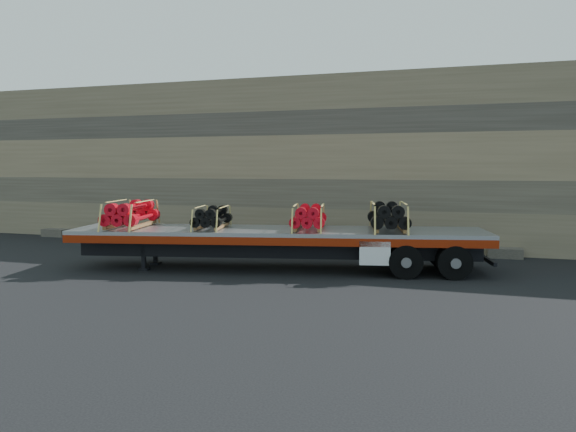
# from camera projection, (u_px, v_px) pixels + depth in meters

# --- Properties ---
(ground) EXTENTS (120.00, 120.00, 0.00)m
(ground) POSITION_uv_depth(u_px,v_px,m) (282.00, 269.00, 18.20)
(ground) COLOR black
(ground) RESTS_ON ground
(rock_wall) EXTENTS (44.00, 3.00, 7.00)m
(rock_wall) POSITION_uv_depth(u_px,v_px,m) (331.00, 162.00, 24.04)
(rock_wall) COLOR #7A6B54
(rock_wall) RESTS_ON ground
(trailer) EXTENTS (13.38, 5.38, 1.31)m
(trailer) POSITION_uv_depth(u_px,v_px,m) (278.00, 249.00, 18.04)
(trailer) COLOR #9FA2A6
(trailer) RESTS_ON ground
(bundle_front) EXTENTS (1.68, 2.57, 0.84)m
(bundle_front) POSITION_uv_depth(u_px,v_px,m) (131.00, 215.00, 18.42)
(bundle_front) COLOR red
(bundle_front) RESTS_ON trailer
(bundle_midfront) EXTENTS (1.35, 2.07, 0.68)m
(bundle_midfront) POSITION_uv_depth(u_px,v_px,m) (212.00, 218.00, 18.16)
(bundle_midfront) COLOR black
(bundle_midfront) RESTS_ON trailer
(bundle_midrear) EXTENTS (1.50, 2.30, 0.75)m
(bundle_midrear) POSITION_uv_depth(u_px,v_px,m) (309.00, 218.00, 17.86)
(bundle_midrear) COLOR red
(bundle_midrear) RESTS_ON trailer
(bundle_rear) EXTENTS (1.66, 2.55, 0.83)m
(bundle_rear) POSITION_uv_depth(u_px,v_px,m) (388.00, 217.00, 17.61)
(bundle_rear) COLOR black
(bundle_rear) RESTS_ON trailer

